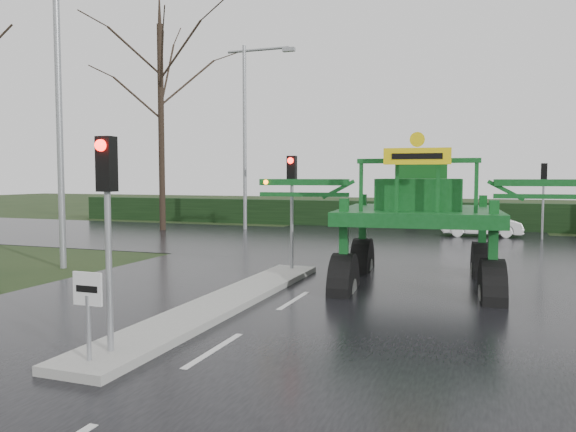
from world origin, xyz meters
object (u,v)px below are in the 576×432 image
(traffic_signal_mid, at_px, (292,187))
(street_light_left_near, at_px, (66,77))
(crop_sprayer, at_px, (346,199))
(traffic_signal_near, at_px, (107,197))
(traffic_signal_far, at_px, (544,184))
(street_light_left_far, at_px, (250,120))
(white_sedan, at_px, (480,237))
(keep_left_sign, at_px, (88,302))

(traffic_signal_mid, xyz_separation_m, street_light_left_near, (-6.89, -1.49, 3.40))
(street_light_left_near, bearing_deg, crop_sprayer, -1.87)
(traffic_signal_near, xyz_separation_m, traffic_signal_far, (7.80, 21.02, 0.00))
(street_light_left_far, bearing_deg, traffic_signal_far, 0.03)
(white_sedan, bearing_deg, street_light_left_far, 83.83)
(keep_left_sign, relative_size, traffic_signal_far, 0.38)
(traffic_signal_near, xyz_separation_m, street_light_left_far, (-6.89, 21.01, 3.40))
(keep_left_sign, xyz_separation_m, traffic_signal_near, (0.00, 0.49, 1.53))
(street_light_left_far, xyz_separation_m, crop_sprayer, (8.99, -14.29, -3.65))
(traffic_signal_near, distance_m, traffic_signal_far, 22.42)
(traffic_signal_mid, relative_size, traffic_signal_far, 1.00)
(traffic_signal_near, height_order, street_light_left_far, street_light_left_far)
(keep_left_sign, height_order, street_light_left_near, street_light_left_near)
(street_light_left_near, height_order, crop_sprayer, street_light_left_near)
(keep_left_sign, xyz_separation_m, traffic_signal_mid, (0.00, 8.99, 1.53))
(traffic_signal_mid, relative_size, street_light_left_far, 0.35)
(traffic_signal_near, distance_m, traffic_signal_mid, 8.50)
(traffic_signal_mid, height_order, crop_sprayer, crop_sprayer)
(traffic_signal_near, height_order, traffic_signal_far, same)
(traffic_signal_near, distance_m, crop_sprayer, 7.04)
(street_light_left_near, xyz_separation_m, street_light_left_far, (0.00, 14.00, 0.00))
(street_light_left_far, xyz_separation_m, white_sedan, (12.00, 0.45, -5.99))
(traffic_signal_far, height_order, white_sedan, traffic_signal_far)
(crop_sprayer, bearing_deg, white_sedan, 73.65)
(keep_left_sign, bearing_deg, traffic_signal_near, 90.00)
(crop_sprayer, relative_size, white_sedan, 2.35)
(traffic_signal_near, relative_size, traffic_signal_mid, 1.00)
(keep_left_sign, xyz_separation_m, street_light_left_near, (-6.89, 7.50, 4.93))
(traffic_signal_mid, bearing_deg, street_light_left_near, -167.79)
(traffic_signal_mid, distance_m, street_light_left_far, 14.68)
(street_light_left_near, height_order, street_light_left_far, same)
(keep_left_sign, bearing_deg, traffic_signal_mid, 90.00)
(traffic_signal_near, bearing_deg, street_light_left_far, 108.17)
(street_light_left_near, xyz_separation_m, crop_sprayer, (8.99, -0.29, -3.65))
(traffic_signal_far, height_order, street_light_left_far, street_light_left_far)
(traffic_signal_near, height_order, traffic_signal_mid, same)
(street_light_left_near, bearing_deg, traffic_signal_far, 43.63)
(white_sedan, bearing_deg, street_light_left_near, 131.98)
(keep_left_sign, height_order, traffic_signal_near, traffic_signal_near)
(keep_left_sign, height_order, crop_sprayer, crop_sprayer)
(traffic_signal_near, bearing_deg, traffic_signal_mid, 90.00)
(traffic_signal_near, xyz_separation_m, crop_sprayer, (2.09, 6.72, -0.25))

